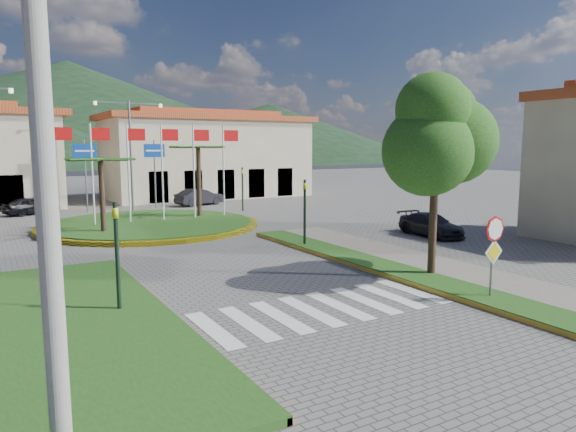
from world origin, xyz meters
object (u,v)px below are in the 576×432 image
car_dark_a (31,206)px  car_dark_b (200,197)px  roundabout_island (150,224)px  deciduous_tree (436,133)px  car_side_right (431,225)px  utility_pole (44,162)px  stop_sign (494,244)px

car_dark_a → car_dark_b: 12.21m
roundabout_island → deciduous_tree: deciduous_tree is taller
deciduous_tree → car_side_right: deciduous_tree is taller
utility_pole → car_dark_a: (1.93, 31.74, -3.87)m
stop_sign → car_dark_b: bearing=86.6°
stop_sign → car_side_right: bearing=52.8°
utility_pole → roundabout_island: bearing=71.2°
car_dark_a → car_side_right: 26.95m
car_dark_a → car_side_right: size_ratio=0.90×
utility_pole → car_dark_b: bearing=65.6°
deciduous_tree → car_side_right: 10.15m
car_side_right → deciduous_tree: bearing=-130.6°
utility_pole → stop_sign: bearing=9.0°
roundabout_island → stop_sign: (4.90, -20.04, 1.62)m
deciduous_tree → car_dark_b: (1.12, 26.14, -4.51)m
stop_sign → deciduous_tree: size_ratio=0.39×
deciduous_tree → car_dark_a: deciduous_tree is taller
car_dark_a → car_side_right: bearing=-161.9°
utility_pole → car_side_right: utility_pole is taller
roundabout_island → car_side_right: bearing=-41.7°
stop_sign → deciduous_tree: bearing=78.8°
stop_sign → car_dark_a: (-10.47, 29.78, -1.17)m
deciduous_tree → car_side_right: size_ratio=1.67×
roundabout_island → car_dark_a: size_ratio=3.46×
deciduous_tree → car_dark_b: 26.55m
car_dark_b → car_side_right: size_ratio=0.99×
stop_sign → roundabout_island: bearing=103.7°
roundabout_island → car_dark_a: (-5.58, 9.74, 0.45)m
utility_pole → deciduous_tree: bearing=21.0°
deciduous_tree → car_side_right: bearing=44.1°
car_dark_a → utility_pole: bearing=153.9°
roundabout_island → utility_pole: size_ratio=1.41×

